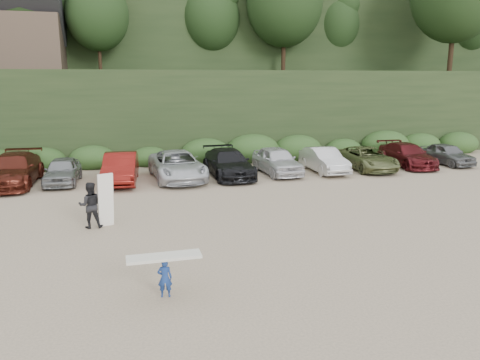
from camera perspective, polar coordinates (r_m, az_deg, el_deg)
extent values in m
plane|color=tan|center=(16.93, 0.23, -6.53)|extent=(120.00, 120.00, 0.00)
cube|color=black|center=(37.82, -8.11, 8.43)|extent=(80.00, 14.00, 6.00)
cube|color=black|center=(55.73, -10.31, 14.70)|extent=(90.00, 30.00, 16.00)
ellipsoid|color=black|center=(38.14, -8.49, 20.50)|extent=(66.00, 12.00, 10.00)
cube|color=#2B491E|center=(30.61, -7.50, 3.04)|extent=(46.20, 2.00, 1.20)
cube|color=brown|center=(40.42, -26.43, 14.65)|extent=(8.00, 6.00, 4.00)
imported|color=#4E1B12|center=(26.93, -25.89, 1.11)|extent=(2.46, 5.70, 1.64)
imported|color=gray|center=(26.38, -20.82, 1.06)|extent=(1.82, 4.13, 1.39)
imported|color=maroon|center=(25.64, -14.35, 1.40)|extent=(2.03, 4.91, 1.58)
imported|color=silver|center=(25.88, -7.66, 1.76)|extent=(2.99, 5.80, 1.57)
imported|color=black|center=(26.43, -1.43, 2.05)|extent=(2.37, 5.39, 1.54)
imported|color=silver|center=(27.31, 4.53, 2.39)|extent=(2.15, 4.72, 1.57)
imported|color=silver|center=(28.19, 10.19, 2.41)|extent=(1.58, 4.39, 1.44)
imported|color=#60693C|center=(29.56, 15.22, 2.55)|extent=(2.31, 4.93, 1.37)
imported|color=#531317|center=(31.46, 19.69, 2.89)|extent=(2.20, 5.02, 1.43)
imported|color=slate|center=(33.09, 23.91, 2.92)|extent=(1.87, 4.10, 1.37)
imported|color=navy|center=(12.25, -9.15, -11.71)|extent=(0.40, 0.29, 1.02)
cube|color=silver|center=(12.03, -9.25, -9.23)|extent=(1.87, 0.56, 0.07)
imported|color=black|center=(18.20, -17.79, -2.93)|extent=(0.85, 0.66, 1.73)
cube|color=white|center=(18.13, -16.06, -2.37)|extent=(0.64, 0.48, 2.04)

